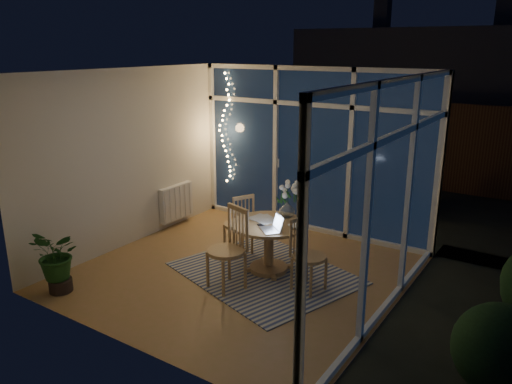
% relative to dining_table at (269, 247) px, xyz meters
% --- Properties ---
extents(floor, '(4.00, 4.00, 0.00)m').
position_rel_dining_table_xyz_m(floor, '(-0.28, -0.24, -0.34)').
color(floor, olive).
rests_on(floor, ground).
extents(ceiling, '(4.00, 4.00, 0.00)m').
position_rel_dining_table_xyz_m(ceiling, '(-0.28, -0.24, 2.26)').
color(ceiling, white).
rests_on(ceiling, wall_back).
extents(wall_back, '(4.00, 0.04, 2.60)m').
position_rel_dining_table_xyz_m(wall_back, '(-0.28, 1.76, 0.96)').
color(wall_back, silver).
rests_on(wall_back, floor).
extents(wall_front, '(4.00, 0.04, 2.60)m').
position_rel_dining_table_xyz_m(wall_front, '(-0.28, -2.24, 0.96)').
color(wall_front, silver).
rests_on(wall_front, floor).
extents(wall_left, '(0.04, 4.00, 2.60)m').
position_rel_dining_table_xyz_m(wall_left, '(-2.28, -0.24, 0.96)').
color(wall_left, silver).
rests_on(wall_left, floor).
extents(wall_right, '(0.04, 4.00, 2.60)m').
position_rel_dining_table_xyz_m(wall_right, '(1.72, -0.24, 0.96)').
color(wall_right, silver).
rests_on(wall_right, floor).
extents(window_wall_back, '(4.00, 0.10, 2.60)m').
position_rel_dining_table_xyz_m(window_wall_back, '(-0.28, 1.72, 0.96)').
color(window_wall_back, silver).
rests_on(window_wall_back, floor).
extents(window_wall_right, '(0.10, 4.00, 2.60)m').
position_rel_dining_table_xyz_m(window_wall_right, '(1.68, -0.24, 0.96)').
color(window_wall_right, silver).
rests_on(window_wall_right, floor).
extents(radiator, '(0.10, 0.70, 0.58)m').
position_rel_dining_table_xyz_m(radiator, '(-2.22, 0.66, 0.06)').
color(radiator, silver).
rests_on(radiator, wall_left).
extents(fairy_lights, '(0.24, 0.10, 1.85)m').
position_rel_dining_table_xyz_m(fairy_lights, '(-1.93, 1.64, 1.18)').
color(fairy_lights, '#F9B963').
rests_on(fairy_lights, window_wall_back).
extents(garden_patio, '(12.00, 6.00, 0.10)m').
position_rel_dining_table_xyz_m(garden_patio, '(0.22, 4.76, -0.40)').
color(garden_patio, black).
rests_on(garden_patio, ground).
extents(garden_fence, '(11.00, 0.08, 1.80)m').
position_rel_dining_table_xyz_m(garden_fence, '(-0.28, 5.26, 0.56)').
color(garden_fence, '#341C12').
rests_on(garden_fence, ground).
extents(neighbour_roof, '(7.00, 3.00, 2.20)m').
position_rel_dining_table_xyz_m(neighbour_roof, '(0.02, 8.26, 1.86)').
color(neighbour_roof, '#33343D').
rests_on(neighbour_roof, ground).
extents(garden_shrubs, '(0.90, 0.90, 0.90)m').
position_rel_dining_table_xyz_m(garden_shrubs, '(-1.08, 3.16, 0.11)').
color(garden_shrubs, '#183116').
rests_on(garden_shrubs, ground).
extents(rug, '(2.62, 2.33, 0.01)m').
position_rel_dining_table_xyz_m(rug, '(-0.00, -0.10, -0.33)').
color(rug, beige).
rests_on(rug, floor).
extents(dining_table, '(1.26, 1.26, 0.68)m').
position_rel_dining_table_xyz_m(dining_table, '(0.00, 0.00, 0.00)').
color(dining_table, '#9A6945').
rests_on(dining_table, floor).
extents(chair_left, '(0.57, 0.57, 0.93)m').
position_rel_dining_table_xyz_m(chair_left, '(-0.68, 0.26, 0.12)').
color(chair_left, '#9A6945').
rests_on(chair_left, floor).
extents(chair_right, '(0.50, 0.50, 0.94)m').
position_rel_dining_table_xyz_m(chair_right, '(0.70, -0.20, 0.13)').
color(chair_right, '#9A6945').
rests_on(chair_right, floor).
extents(chair_front, '(0.61, 0.61, 1.05)m').
position_rel_dining_table_xyz_m(chair_front, '(-0.17, -0.71, 0.18)').
color(chair_front, '#9A6945').
rests_on(chair_front, floor).
extents(laptop, '(0.39, 0.39, 0.22)m').
position_rel_dining_table_xyz_m(laptop, '(0.16, -0.23, 0.45)').
color(laptop, silver).
rests_on(laptop, dining_table).
extents(flower_vase, '(0.25, 0.25, 0.21)m').
position_rel_dining_table_xyz_m(flower_vase, '(0.08, 0.33, 0.45)').
color(flower_vase, silver).
rests_on(flower_vase, dining_table).
extents(bowl, '(0.19, 0.19, 0.04)m').
position_rel_dining_table_xyz_m(bowl, '(0.38, 0.02, 0.36)').
color(bowl, white).
rests_on(bowl, dining_table).
extents(newspapers, '(0.43, 0.37, 0.01)m').
position_rel_dining_table_xyz_m(newspapers, '(-0.11, 0.06, 0.35)').
color(newspapers, silver).
rests_on(newspapers, dining_table).
extents(phone, '(0.13, 0.10, 0.01)m').
position_rel_dining_table_xyz_m(phone, '(-0.02, -0.15, 0.35)').
color(phone, black).
rests_on(phone, dining_table).
extents(potted_plant, '(0.60, 0.54, 0.76)m').
position_rel_dining_table_xyz_m(potted_plant, '(-1.82, -1.89, 0.04)').
color(potted_plant, '#184317').
rests_on(potted_plant, floor).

